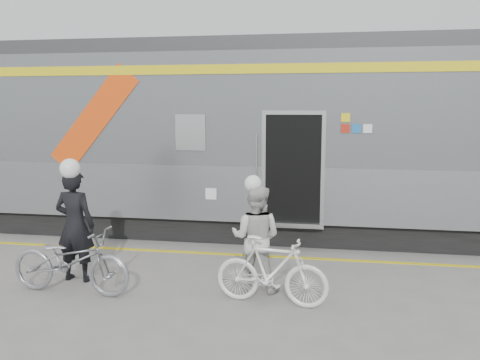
% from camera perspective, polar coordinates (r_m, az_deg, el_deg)
% --- Properties ---
extents(ground, '(90.00, 90.00, 0.00)m').
position_cam_1_polar(ground, '(7.67, -5.53, -12.81)').
color(ground, slate).
rests_on(ground, ground).
extents(train, '(24.00, 3.17, 4.10)m').
position_cam_1_polar(train, '(11.47, -4.50, 4.76)').
color(train, black).
rests_on(train, ground).
extents(safety_strip, '(24.00, 0.12, 0.01)m').
position_cam_1_polar(safety_strip, '(9.65, -2.12, -8.29)').
color(safety_strip, yellow).
rests_on(safety_strip, ground).
extents(man, '(0.68, 0.47, 1.79)m').
position_cam_1_polar(man, '(8.44, -18.04, -4.85)').
color(man, black).
rests_on(man, ground).
extents(bicycle_left, '(1.91, 0.77, 0.99)m').
position_cam_1_polar(bicycle_left, '(7.98, -18.48, -8.62)').
color(bicycle_left, '#919398').
rests_on(bicycle_left, ground).
extents(woman, '(0.86, 0.71, 1.60)m').
position_cam_1_polar(woman, '(7.66, 1.79, -6.51)').
color(woman, beige).
rests_on(woman, ground).
extents(bicycle_right, '(1.66, 0.68, 0.97)m').
position_cam_1_polar(bicycle_right, '(7.19, 3.56, -10.15)').
color(bicycle_right, white).
rests_on(bicycle_right, ground).
extents(helmet_man, '(0.31, 0.31, 0.31)m').
position_cam_1_polar(helmet_man, '(8.28, -18.37, 2.26)').
color(helmet_man, white).
rests_on(helmet_man, man).
extents(helmet_woman, '(0.26, 0.26, 0.26)m').
position_cam_1_polar(helmet_woman, '(7.47, 1.82, 0.40)').
color(helmet_woman, white).
rests_on(helmet_woman, woman).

